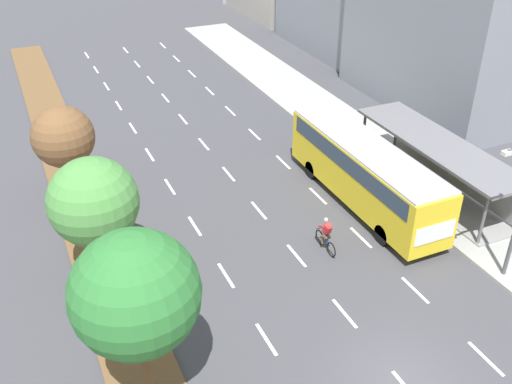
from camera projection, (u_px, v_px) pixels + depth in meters
ground_plane at (402, 382)px, 20.65m from camera, size 140.00×140.00×0.00m
median_strip at (71, 174)px, 33.34m from camera, size 2.60×52.00×0.12m
sidewalk_right at (336, 122)px, 39.48m from camera, size 4.50×52.00×0.15m
lane_divider_left at (159, 170)px, 33.93m from camera, size 0.14×48.12×0.01m
lane_divider_center at (216, 158)px, 35.15m from camera, size 0.14×48.12×0.01m
lane_divider_right at (268, 148)px, 36.38m from camera, size 0.14×48.12×0.01m
bus_shelter at (439, 161)px, 30.93m from camera, size 2.90×10.82×2.86m
bus at (365, 168)px, 29.80m from camera, size 2.54×11.29×3.37m
cyclist at (326, 236)px, 26.93m from camera, size 0.46×1.82×1.71m
median_tree_nearest at (135, 294)px, 17.58m from camera, size 4.06×4.06×6.64m
median_tree_second at (93, 202)px, 23.80m from camera, size 3.75×3.75×5.55m
median_tree_third at (63, 137)px, 29.61m from camera, size 3.20×3.20×5.02m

